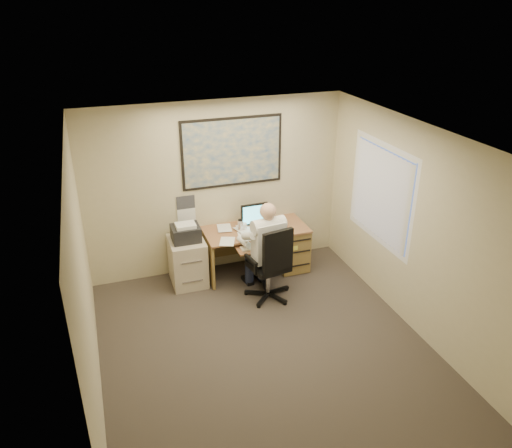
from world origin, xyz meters
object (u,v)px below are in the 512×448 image
object	(u,v)px
filing_cabinet	(187,257)
office_chair	(269,278)
person	(268,251)
desk	(275,243)

from	to	relation	value
filing_cabinet	office_chair	distance (m)	1.31
person	filing_cabinet	bearing A→B (deg)	137.45
office_chair	desk	bearing A→B (deg)	53.44
desk	filing_cabinet	distance (m)	1.42
office_chair	person	world-z (taller)	person
filing_cabinet	person	size ratio (longest dim) A/B	0.68
office_chair	person	xyz separation A→B (m)	(0.01, 0.08, 0.39)
desk	person	xyz separation A→B (m)	(-0.40, -0.74, 0.30)
desk	office_chair	world-z (taller)	office_chair
filing_cabinet	desk	bearing A→B (deg)	0.50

